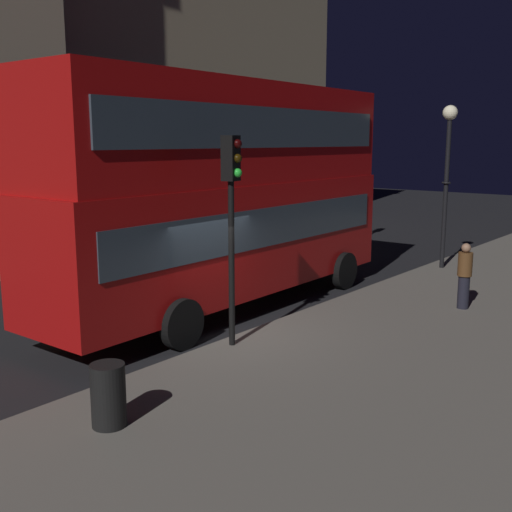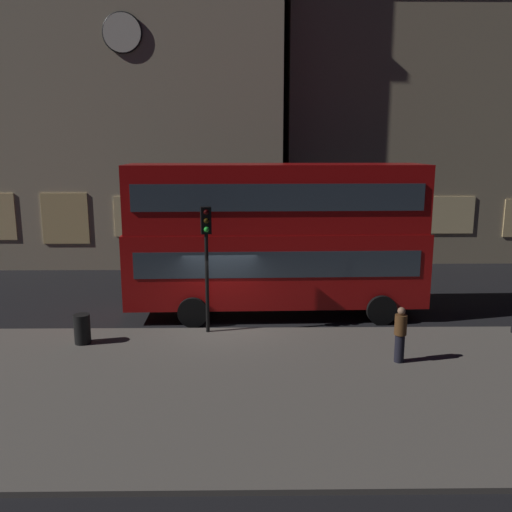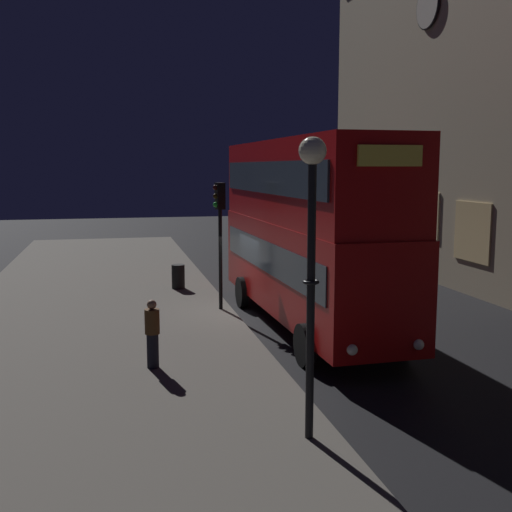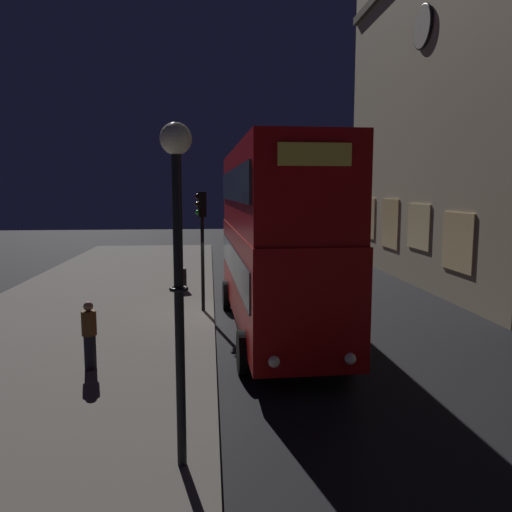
{
  "view_description": "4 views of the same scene",
  "coord_description": "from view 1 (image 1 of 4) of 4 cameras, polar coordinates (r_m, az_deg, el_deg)",
  "views": [
    {
      "loc": [
        -9.21,
        -8.6,
        4.12
      ],
      "look_at": [
        1.3,
        -0.07,
        1.59
      ],
      "focal_mm": 43.34,
      "sensor_mm": 36.0,
      "label": 1
    },
    {
      "loc": [
        0.99,
        -17.45,
        6.09
      ],
      "look_at": [
        1.23,
        0.92,
        2.29
      ],
      "focal_mm": 37.48,
      "sensor_mm": 36.0,
      "label": 2
    },
    {
      "loc": [
        19.21,
        -4.18,
        4.71
      ],
      "look_at": [
        1.21,
        0.0,
        2.06
      ],
      "focal_mm": 43.58,
      "sensor_mm": 36.0,
      "label": 3
    },
    {
      "loc": [
        16.84,
        -0.56,
        4.24
      ],
      "look_at": [
        1.74,
        0.84,
        2.28
      ],
      "focal_mm": 35.3,
      "sensor_mm": 36.0,
      "label": 4
    }
  ],
  "objects": [
    {
      "name": "pedestrian",
      "position": [
        15.67,
        18.69,
        -1.69
      ],
      "size": [
        0.34,
        0.34,
        1.6
      ],
      "rotation": [
        0.0,
        0.0,
        2.77
      ],
      "color": "black",
      "rests_on": "sidewalk_slab"
    },
    {
      "name": "street_lamp",
      "position": [
        20.29,
        17.29,
        8.93
      ],
      "size": [
        0.45,
        0.45,
        5.08
      ],
      "color": "black",
      "rests_on": "sidewalk_slab"
    },
    {
      "name": "traffic_light_near_kerb",
      "position": [
        11.83,
        -2.25,
        5.46
      ],
      "size": [
        0.36,
        0.39,
        4.1
      ],
      "rotation": [
        0.0,
        0.0,
        0.2
      ],
      "color": "black",
      "rests_on": "sidewalk_slab"
    },
    {
      "name": "litter_bin",
      "position": [
        9.19,
        -13.47,
        -12.38
      ],
      "size": [
        0.5,
        0.5,
        0.92
      ],
      "primitive_type": "cylinder",
      "color": "black",
      "rests_on": "sidewalk_slab"
    },
    {
      "name": "ground_plane",
      "position": [
        13.26,
        -3.83,
        -7.54
      ],
      "size": [
        80.0,
        80.0,
        0.0
      ],
      "primitive_type": "plane",
      "color": "black"
    },
    {
      "name": "double_decker_bus",
      "position": [
        14.98,
        -2.65,
        6.43
      ],
      "size": [
        10.77,
        2.94,
        5.47
      ],
      "rotation": [
        0.0,
        0.0,
        0.03
      ],
      "color": "#9E0C0C",
      "rests_on": "ground"
    },
    {
      "name": "traffic_light_far_side",
      "position": [
        25.26,
        9.0,
        7.2
      ],
      "size": [
        0.36,
        0.38,
        3.72
      ],
      "rotation": [
        0.0,
        0.0,
        2.97
      ],
      "color": "black",
      "rests_on": "ground"
    },
    {
      "name": "sidewalk_slab",
      "position": [
        10.78,
        15.44,
        -11.94
      ],
      "size": [
        44.0,
        8.61,
        0.12
      ],
      "primitive_type": "cube",
      "color": "#5B564F",
      "rests_on": "ground"
    },
    {
      "name": "building_plain_facade",
      "position": [
        30.82,
        -9.37,
        17.77
      ],
      "size": [
        16.43,
        8.79,
        16.08
      ],
      "color": "tan",
      "rests_on": "ground"
    }
  ]
}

